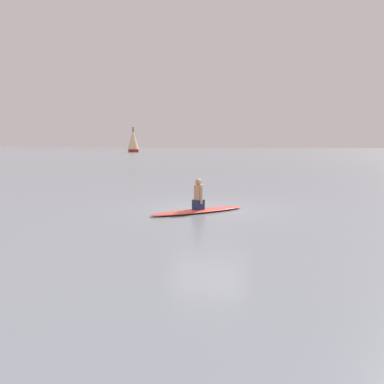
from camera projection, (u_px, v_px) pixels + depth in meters
ground_plane at (210, 209)px, 13.74m from camera, size 400.00×400.00×0.00m
surfboard at (198, 211)px, 13.03m from camera, size 2.80×2.85×0.10m
person_paddler at (198, 195)px, 12.98m from camera, size 0.40×0.40×0.95m
sailboat_far_left at (133, 140)px, 104.35m from camera, size 3.97×3.97×6.17m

